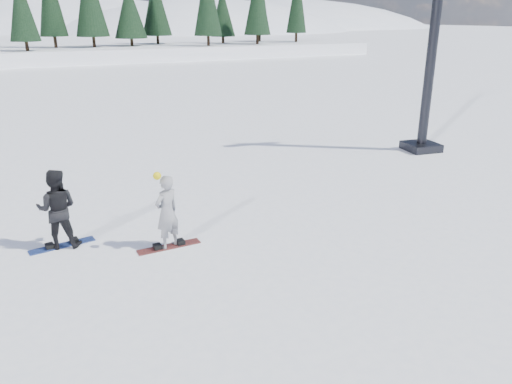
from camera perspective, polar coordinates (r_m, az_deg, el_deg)
ground at (r=11.07m, az=-20.99°, el=-9.83°), size 420.00×420.00×0.00m
lift_tower at (r=20.81m, az=19.29°, el=13.52°), size 2.29×1.41×8.28m
snowboarder_woman at (r=11.70m, az=-10.16°, el=-2.26°), size 0.77×0.66×1.93m
snowboarder_man at (r=12.44m, az=-21.78°, el=-1.81°), size 1.10×0.96×1.90m
snowboard_woman at (r=12.05m, az=-9.90°, el=-6.17°), size 1.51×0.32×0.03m
snowboard_man at (r=12.79m, az=-21.26°, el=-5.72°), size 1.52×0.48×0.03m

